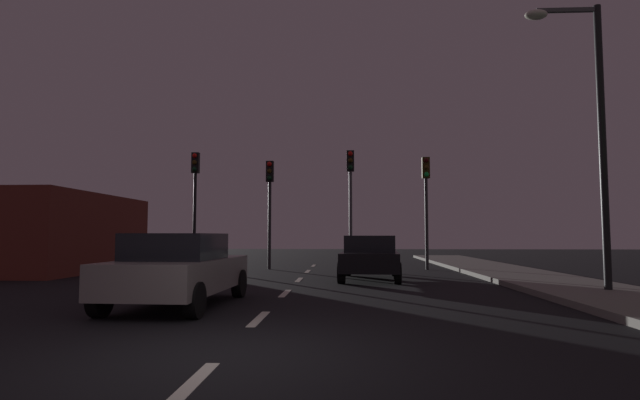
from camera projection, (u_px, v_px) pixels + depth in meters
ground_plane at (288, 291)px, 12.97m from camera, size 80.00×80.00×0.00m
sidewalk_curb_right at (581, 289)px, 12.61m from camera, size 3.00×40.00×0.15m
lane_stripe_nearest at (191, 384)px, 4.80m from camera, size 0.16×1.60×0.01m
lane_stripe_second at (259, 319)px, 8.59m from camera, size 0.16×1.60×0.01m
lane_stripe_third at (285, 293)px, 12.38m from camera, size 0.16×1.60×0.01m
lane_stripe_fourth at (299, 280)px, 16.16m from camera, size 0.16×1.60×0.01m
lane_stripe_fifth at (308, 271)px, 19.95m from camera, size 0.16×1.60×0.01m
lane_stripe_sixth at (314, 266)px, 23.73m from camera, size 0.16×1.60×0.01m
traffic_signal_far_left at (195, 187)px, 21.58m from camera, size 0.32×0.38×5.06m
traffic_signal_center_left at (270, 193)px, 21.40m from camera, size 0.32×0.38×4.66m
traffic_signal_center_right at (350, 186)px, 21.25m from camera, size 0.32×0.38×5.09m
traffic_signal_far_right at (426, 190)px, 21.08m from camera, size 0.32×0.38×4.78m
car_stopped_ahead at (370, 257)px, 16.24m from camera, size 2.14×4.17×1.44m
car_adjacent_lane at (179, 269)px, 10.17m from camera, size 2.09×4.22×1.48m
street_lamp_right at (590, 118)px, 12.18m from camera, size 1.86×0.36×7.17m
storefront_left at (41, 233)px, 20.01m from camera, size 5.55×7.99×3.08m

